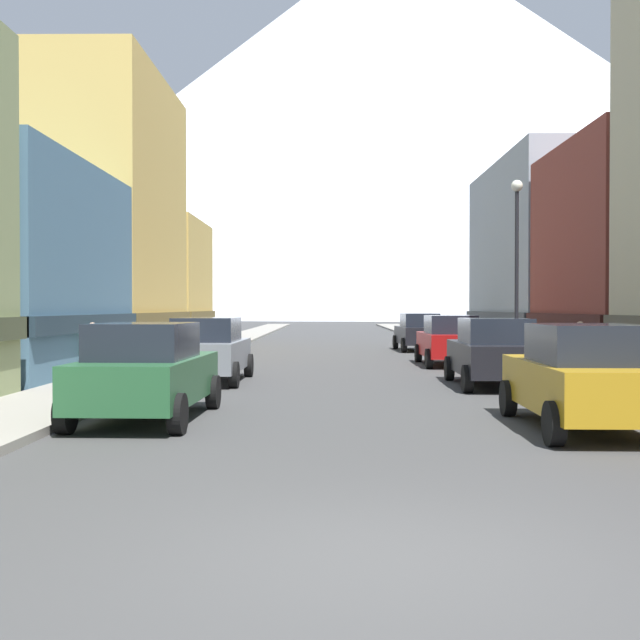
{
  "coord_description": "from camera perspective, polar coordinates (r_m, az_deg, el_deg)",
  "views": [
    {
      "loc": [
        -0.49,
        -6.41,
        2.06
      ],
      "look_at": [
        -0.87,
        28.34,
        1.5
      ],
      "focal_mm": 44.39,
      "sensor_mm": 36.0,
      "label": 1
    }
  ],
  "objects": [
    {
      "name": "ground_plane",
      "position": [
        6.75,
        4.97,
        -16.85
      ],
      "size": [
        400.0,
        400.0,
        0.0
      ],
      "primitive_type": "plane",
      "color": "#3F3F3F"
    },
    {
      "name": "sidewalk_left",
      "position": [
        41.86,
        -7.29,
        -1.81
      ],
      "size": [
        2.5,
        100.0,
        0.15
      ],
      "primitive_type": "cube",
      "color": "gray",
      "rests_on": "ground"
    },
    {
      "name": "sidewalk_right",
      "position": [
        42.0,
        9.86,
        -1.81
      ],
      "size": [
        2.5,
        100.0,
        0.15
      ],
      "primitive_type": "cube",
      "color": "gray",
      "rests_on": "ground"
    },
    {
      "name": "storefront_left_2",
      "position": [
        35.42,
        -17.08,
        6.82
      ],
      "size": [
        7.67,
        10.7,
        11.82
      ],
      "color": "#D8B259",
      "rests_on": "ground"
    },
    {
      "name": "storefront_left_3",
      "position": [
        44.85,
        -13.0,
        2.46
      ],
      "size": [
        7.38,
        8.23,
        6.84
      ],
      "color": "#D8B259",
      "rests_on": "ground"
    },
    {
      "name": "storefront_right_3",
      "position": [
        40.09,
        17.36,
        4.15
      ],
      "size": [
        7.34,
        13.28,
        9.02
      ],
      "color": "#99A5B2",
      "rests_on": "ground"
    },
    {
      "name": "car_left_0",
      "position": [
        14.73,
        -12.39,
        -3.62
      ],
      "size": [
        2.17,
        4.45,
        1.78
      ],
      "color": "#265933",
      "rests_on": "ground"
    },
    {
      "name": "car_left_1",
      "position": [
        21.96,
        -8.05,
        -2.12
      ],
      "size": [
        2.11,
        4.42,
        1.78
      ],
      "color": "slate",
      "rests_on": "ground"
    },
    {
      "name": "car_right_0",
      "position": [
        13.98,
        18.53,
        -3.89
      ],
      "size": [
        2.14,
        4.44,
        1.78
      ],
      "color": "#B28419",
      "rests_on": "ground"
    },
    {
      "name": "car_right_1",
      "position": [
        21.03,
        12.4,
        -2.27
      ],
      "size": [
        2.14,
        4.44,
        1.78
      ],
      "color": "black",
      "rests_on": "ground"
    },
    {
      "name": "car_right_2",
      "position": [
        28.39,
        9.32,
        -1.44
      ],
      "size": [
        2.08,
        4.41,
        1.78
      ],
      "color": "#9E1111",
      "rests_on": "ground"
    },
    {
      "name": "car_right_3",
      "position": [
        37.75,
        7.15,
        -0.85
      ],
      "size": [
        2.19,
        4.46,
        1.78
      ],
      "color": "black",
      "rests_on": "ground"
    },
    {
      "name": "potted_plant_0",
      "position": [
        23.57,
        -15.42,
        -2.36
      ],
      "size": [
        0.72,
        0.72,
        1.05
      ],
      "color": "#4C4C51",
      "rests_on": "sidewalk_left"
    },
    {
      "name": "pedestrian_1",
      "position": [
        22.3,
        18.23,
        -2.23
      ],
      "size": [
        0.36,
        0.36,
        1.54
      ],
      "color": "navy",
      "rests_on": "sidewalk_right"
    },
    {
      "name": "pedestrian_2",
      "position": [
        20.07,
        -16.07,
        -2.56
      ],
      "size": [
        0.36,
        0.36,
        1.54
      ],
      "color": "#333338",
      "rests_on": "sidewalk_left"
    },
    {
      "name": "streetlamp_right",
      "position": [
        25.36,
        14.0,
        5.24
      ],
      "size": [
        0.36,
        0.36,
        5.86
      ],
      "color": "black",
      "rests_on": "sidewalk_right"
    },
    {
      "name": "mountain_backdrop",
      "position": [
        274.8,
        5.81,
        14.16
      ],
      "size": [
        306.27,
        306.27,
        130.04
      ],
      "primitive_type": "cone",
      "color": "silver",
      "rests_on": "ground"
    }
  ]
}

